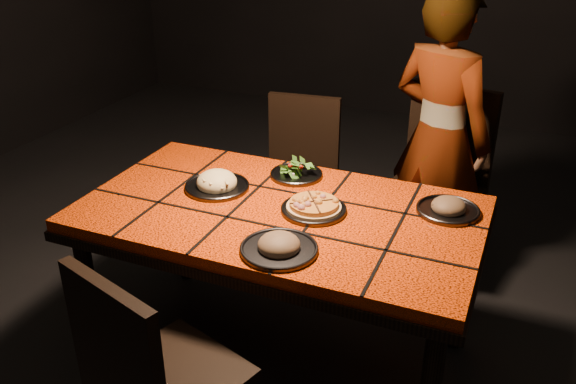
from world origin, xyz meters
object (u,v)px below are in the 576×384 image
at_px(diner, 439,138).
at_px(plate_pasta, 217,183).
at_px(dining_table, 280,225).
at_px(chair_near, 149,374).
at_px(plate_pizza, 314,208).
at_px(chair_far_left, 299,167).
at_px(chair_far_right, 439,172).

distance_m(diner, plate_pasta, 1.20).
bearing_deg(dining_table, chair_near, -96.92).
bearing_deg(dining_table, diner, 64.74).
height_order(chair_near, plate_pizza, chair_near).
height_order(dining_table, diner, diner).
distance_m(plate_pizza, plate_pasta, 0.46).
xyz_separation_m(chair_far_left, diner, (0.74, 0.07, 0.26)).
xyz_separation_m(chair_near, diner, (0.56, 1.79, 0.24)).
bearing_deg(diner, chair_near, 97.49).
distance_m(chair_near, plate_pizza, 0.90).
bearing_deg(dining_table, plate_pasta, 169.11).
bearing_deg(plate_pizza, plate_pasta, 175.61).
xyz_separation_m(plate_pizza, plate_pasta, (-0.46, 0.04, 0.01)).
height_order(diner, plate_pasta, diner).
bearing_deg(chair_far_left, plate_pizza, -71.16).
bearing_deg(chair_far_right, diner, -156.88).
height_order(chair_near, chair_far_left, chair_near).
xyz_separation_m(dining_table, chair_far_left, (-0.28, 0.90, -0.16)).
height_order(chair_near, diner, diner).
height_order(chair_far_left, plate_pasta, chair_far_left).
distance_m(chair_near, plate_pasta, 0.93).
relative_size(dining_table, plate_pizza, 5.28).
distance_m(chair_near, diner, 1.89).
bearing_deg(plate_pasta, dining_table, -10.89).
relative_size(dining_table, chair_far_left, 1.80).
xyz_separation_m(chair_far_right, plate_pasta, (-0.80, -0.92, 0.19)).
bearing_deg(plate_pasta, plate_pizza, -4.39).
distance_m(chair_near, chair_far_left, 1.72).
bearing_deg(chair_far_left, plate_pasta, -99.47).
xyz_separation_m(chair_near, plate_pasta, (-0.22, 0.87, 0.24)).
xyz_separation_m(diner, plate_pizza, (-0.32, -0.95, -0.01)).
bearing_deg(chair_far_right, plate_pizza, -98.49).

